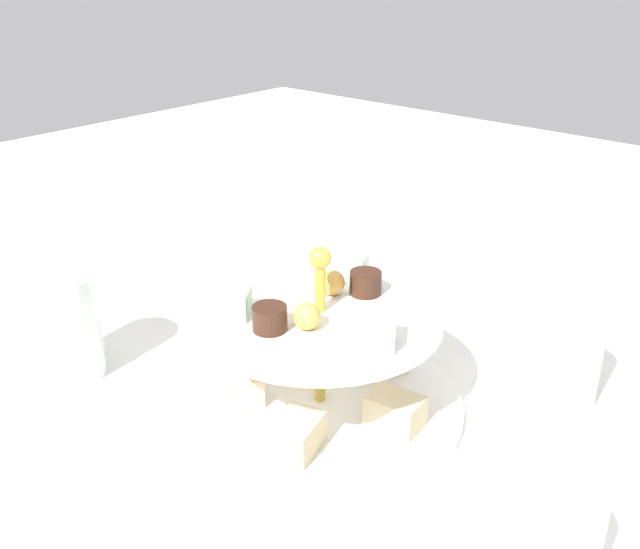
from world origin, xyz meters
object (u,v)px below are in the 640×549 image
(tiered_serving_stand, at_px, (320,366))
(water_glass_short_left, at_px, (551,541))
(water_glass_mid_back, at_px, (569,356))
(water_glass_tall_right, at_px, (66,326))
(butter_knife_left, at_px, (336,272))

(tiered_serving_stand, distance_m, water_glass_short_left, 0.26)
(water_glass_mid_back, bearing_deg, water_glass_short_left, 111.56)
(tiered_serving_stand, bearing_deg, water_glass_mid_back, -135.41)
(water_glass_tall_right, bearing_deg, butter_knife_left, -96.69)
(butter_knife_left, bearing_deg, water_glass_tall_right, 38.91)
(tiered_serving_stand, relative_size, water_glass_mid_back, 2.78)
(tiered_serving_stand, bearing_deg, butter_knife_left, -52.72)
(water_glass_tall_right, bearing_deg, water_glass_short_left, -172.54)
(tiered_serving_stand, height_order, water_glass_mid_back, tiered_serving_stand)
(butter_knife_left, distance_m, water_glass_mid_back, 0.37)
(tiered_serving_stand, bearing_deg, water_glass_short_left, 167.37)
(water_glass_tall_right, distance_m, water_glass_short_left, 0.49)
(water_glass_tall_right, bearing_deg, water_glass_mid_back, -144.35)
(water_glass_short_left, bearing_deg, water_glass_mid_back, -68.44)
(tiered_serving_stand, height_order, water_glass_short_left, tiered_serving_stand)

